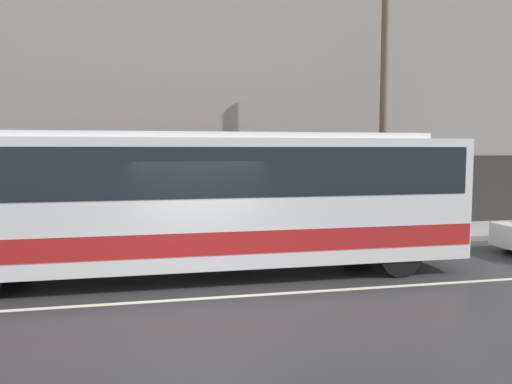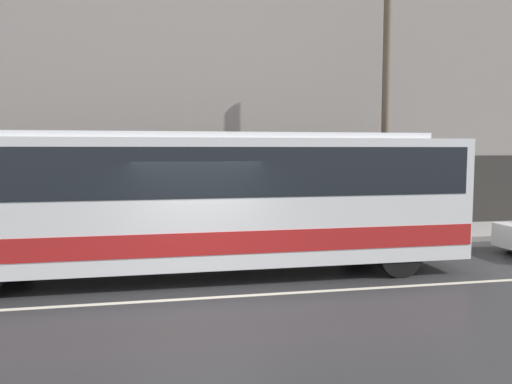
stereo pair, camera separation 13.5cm
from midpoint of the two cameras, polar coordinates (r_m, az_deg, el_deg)
ground_plane at (r=9.40m, az=-6.52°, el=-12.01°), size 60.00×60.00×0.00m
sidewalk at (r=14.59m, az=-8.61°, el=-5.62°), size 60.00×2.74×0.15m
building_facade at (r=16.00m, az=-9.18°, el=12.41°), size 60.00×0.35×10.02m
lane_stripe at (r=9.40m, az=-6.52°, el=-11.99°), size 54.00×0.14×0.01m
transit_bus at (r=10.84m, az=-8.86°, el=-0.40°), size 12.33×2.54×3.08m
utility_pole_near at (r=15.32m, az=14.11°, el=9.36°), size 0.22×0.22×7.61m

